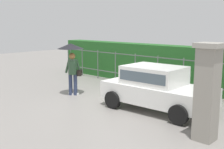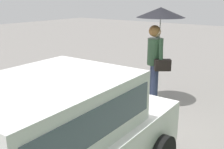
# 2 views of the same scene
# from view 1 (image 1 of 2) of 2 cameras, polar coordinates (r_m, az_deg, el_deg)

# --- Properties ---
(ground_plane) EXTENTS (40.00, 40.00, 0.00)m
(ground_plane) POSITION_cam_1_polar(r_m,az_deg,el_deg) (10.73, 0.45, -5.41)
(ground_plane) COLOR gray
(car) EXTENTS (3.79, 1.98, 1.48)m
(car) POSITION_cam_1_polar(r_m,az_deg,el_deg) (9.67, 8.77, -2.34)
(car) COLOR white
(car) RESTS_ON ground
(pedestrian) EXTENTS (1.05, 1.05, 2.10)m
(pedestrian) POSITION_cam_1_polar(r_m,az_deg,el_deg) (11.61, -8.04, 3.67)
(pedestrian) COLOR #2D3856
(pedestrian) RESTS_ON ground
(gate_pillar) EXTENTS (0.60, 0.60, 2.42)m
(gate_pillar) POSITION_cam_1_polar(r_m,az_deg,el_deg) (7.32, 18.41, -3.22)
(gate_pillar) COLOR gray
(gate_pillar) RESTS_ON ground
(fence_section) EXTENTS (11.43, 0.05, 1.50)m
(fence_section) POSITION_cam_1_polar(r_m,az_deg,el_deg) (13.08, 6.76, 1.03)
(fence_section) COLOR #59605B
(fence_section) RESTS_ON ground
(hedge_row) EXTENTS (12.38, 0.90, 1.90)m
(hedge_row) POSITION_cam_1_polar(r_m,az_deg,el_deg) (13.75, 8.90, 1.92)
(hedge_row) COLOR #235B23
(hedge_row) RESTS_ON ground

